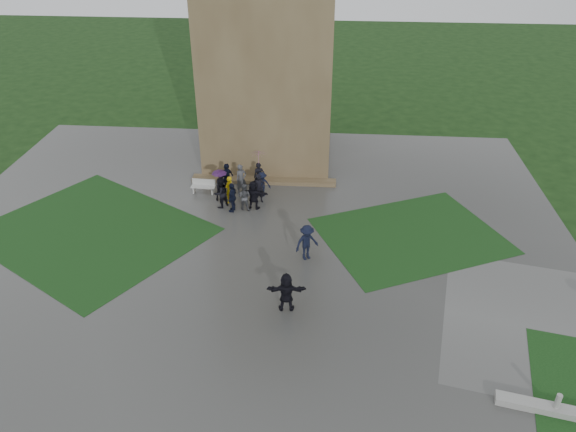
# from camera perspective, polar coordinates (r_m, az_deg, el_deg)

# --- Properties ---
(ground) EXTENTS (120.00, 120.00, 0.00)m
(ground) POSITION_cam_1_polar(r_m,az_deg,el_deg) (26.30, -5.17, -7.11)
(ground) COLOR black
(plaza) EXTENTS (34.00, 34.00, 0.02)m
(plaza) POSITION_cam_1_polar(r_m,az_deg,el_deg) (27.88, -4.53, -4.59)
(plaza) COLOR #383835
(plaza) RESTS_ON ground
(lawn_inset_left) EXTENTS (14.10, 13.46, 0.01)m
(lawn_inset_left) POSITION_cam_1_polar(r_m,az_deg,el_deg) (31.79, -19.31, -1.56)
(lawn_inset_left) COLOR black
(lawn_inset_left) RESTS_ON plaza
(lawn_inset_right) EXTENTS (11.12, 10.15, 0.01)m
(lawn_inset_right) POSITION_cam_1_polar(r_m,az_deg,el_deg) (30.42, 12.38, -1.97)
(lawn_inset_right) COLOR black
(lawn_inset_right) RESTS_ON plaza
(tower) EXTENTS (8.00, 8.00, 18.00)m
(tower) POSITION_cam_1_polar(r_m,az_deg,el_deg) (36.39, -1.94, 19.41)
(tower) COLOR brown
(tower) RESTS_ON ground
(tower_plinth) EXTENTS (9.00, 0.80, 0.22)m
(tower_plinth) POSITION_cam_1_polar(r_m,az_deg,el_deg) (35.13, -2.47, 3.63)
(tower_plinth) COLOR brown
(tower_plinth) RESTS_ON plaza
(bench) EXTENTS (1.46, 0.53, 0.83)m
(bench) POSITION_cam_1_polar(r_m,az_deg,el_deg) (34.10, -8.59, 3.02)
(bench) COLOR #B2B2AD
(bench) RESTS_ON plaza
(visitor_cluster) EXTENTS (3.31, 3.74, 2.55)m
(visitor_cluster) POSITION_cam_1_polar(r_m,az_deg,el_deg) (32.65, -4.81, 3.16)
(visitor_cluster) COLOR black
(visitor_cluster) RESTS_ON plaza
(pedestrian_mid) EXTENTS (1.37, 1.17, 1.89)m
(pedestrian_mid) POSITION_cam_1_polar(r_m,az_deg,el_deg) (27.46, 1.93, -2.70)
(pedestrian_mid) COLOR black
(pedestrian_mid) RESTS_ON plaza
(pedestrian_near) EXTENTS (1.75, 0.74, 1.85)m
(pedestrian_near) POSITION_cam_1_polar(r_m,az_deg,el_deg) (24.32, -0.17, -7.75)
(pedestrian_near) COLOR black
(pedestrian_near) RESTS_ON plaza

